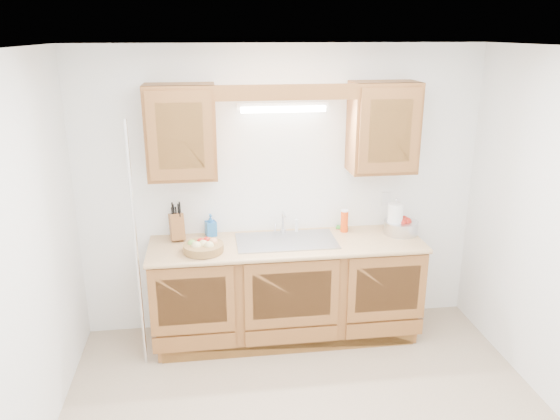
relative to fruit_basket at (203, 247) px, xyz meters
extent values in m
plane|color=white|center=(0.69, -1.07, 1.56)|extent=(3.50, 3.50, 0.00)
cube|color=white|center=(0.69, 0.43, 0.31)|extent=(3.50, 0.02, 2.50)
cube|color=white|center=(-1.06, -1.07, 0.31)|extent=(0.02, 3.00, 2.50)
cube|color=brown|center=(0.69, 0.13, -0.50)|extent=(2.20, 0.60, 0.86)
cube|color=tan|center=(0.69, 0.12, -0.06)|extent=(2.30, 0.63, 0.04)
cube|color=brown|center=(-0.14, 0.27, 0.88)|extent=(0.55, 0.33, 0.75)
cube|color=brown|center=(1.52, 0.27, 0.88)|extent=(0.55, 0.33, 0.75)
cube|color=brown|center=(0.69, 0.12, 1.20)|extent=(2.20, 0.05, 0.12)
cylinder|color=white|center=(0.69, 0.33, 1.04)|extent=(0.70, 0.05, 0.05)
cube|color=white|center=(0.69, 0.36, 1.07)|extent=(0.76, 0.06, 0.05)
cube|color=#9E9EA3|center=(0.69, 0.14, -0.04)|extent=(0.84, 0.46, 0.01)
cube|color=#9E9EA3|center=(0.48, 0.14, -0.12)|extent=(0.39, 0.40, 0.16)
cube|color=#9E9EA3|center=(0.90, 0.14, -0.12)|extent=(0.39, 0.40, 0.16)
cylinder|color=silver|center=(0.69, 0.34, -0.02)|extent=(0.06, 0.06, 0.04)
cylinder|color=silver|center=(0.69, 0.34, 0.06)|extent=(0.02, 0.02, 0.16)
cylinder|color=silver|center=(0.69, 0.29, 0.15)|extent=(0.02, 0.12, 0.02)
cylinder|color=white|center=(0.81, 0.34, 0.02)|extent=(0.03, 0.03, 0.12)
cylinder|color=silver|center=(-0.51, -0.13, 0.06)|extent=(0.03, 0.03, 2.00)
cube|color=white|center=(1.64, 0.42, 0.21)|extent=(0.08, 0.01, 0.12)
cylinder|color=olive|center=(0.00, 0.00, -0.01)|extent=(0.38, 0.38, 0.06)
sphere|color=#D8C67F|center=(-0.05, -0.04, 0.02)|extent=(0.08, 0.08, 0.08)
sphere|color=#D8C67F|center=(0.05, -0.05, 0.02)|extent=(0.08, 0.08, 0.08)
sphere|color=tan|center=(0.08, 0.03, 0.02)|extent=(0.08, 0.08, 0.08)
sphere|color=#A11B12|center=(-0.02, 0.05, 0.02)|extent=(0.07, 0.07, 0.07)
sphere|color=#72A53F|center=(-0.09, 0.02, 0.02)|extent=(0.07, 0.07, 0.07)
sphere|color=#D8C67F|center=(0.00, -0.01, 0.02)|extent=(0.08, 0.08, 0.08)
sphere|color=#A11B12|center=(0.03, 0.08, 0.02)|extent=(0.07, 0.07, 0.07)
cube|color=brown|center=(-0.22, 0.31, 0.07)|extent=(0.15, 0.21, 0.25)
cylinder|color=black|center=(-0.25, 0.29, 0.20)|extent=(0.02, 0.04, 0.09)
cylinder|color=black|center=(-0.22, 0.29, 0.20)|extent=(0.02, 0.04, 0.09)
cylinder|color=black|center=(-0.19, 0.29, 0.21)|extent=(0.02, 0.04, 0.09)
cylinder|color=black|center=(-0.24, 0.33, 0.21)|extent=(0.02, 0.04, 0.09)
cylinder|color=black|center=(-0.20, 0.33, 0.22)|extent=(0.02, 0.04, 0.09)
cylinder|color=black|center=(-0.25, 0.37, 0.22)|extent=(0.02, 0.04, 0.09)
cylinder|color=black|center=(-0.19, 0.37, 0.22)|extent=(0.02, 0.04, 0.09)
cylinder|color=#FD490E|center=(1.23, 0.30, 0.05)|extent=(0.08, 0.08, 0.19)
cylinder|color=white|center=(1.23, 0.30, 0.15)|extent=(0.07, 0.07, 0.01)
imported|color=#2266AE|center=(0.07, 0.36, 0.05)|extent=(0.11, 0.11, 0.19)
cube|color=#CC333F|center=(1.23, 0.37, -0.04)|extent=(0.12, 0.10, 0.01)
cube|color=green|center=(1.23, 0.37, -0.03)|extent=(0.12, 0.10, 0.02)
cylinder|color=silver|center=(1.65, 0.18, -0.04)|extent=(0.16, 0.16, 0.01)
cylinder|color=silver|center=(1.65, 0.18, 0.11)|extent=(0.02, 0.02, 0.32)
cylinder|color=white|center=(1.65, 0.18, 0.10)|extent=(0.13, 0.13, 0.27)
sphere|color=silver|center=(1.65, 0.18, 0.27)|extent=(0.02, 0.02, 0.02)
cylinder|color=silver|center=(1.71, 0.19, 0.01)|extent=(0.31, 0.31, 0.11)
sphere|color=#A11B12|center=(1.68, 0.19, 0.07)|extent=(0.08, 0.08, 0.08)
sphere|color=#A11B12|center=(1.75, 0.21, 0.07)|extent=(0.08, 0.08, 0.08)
sphere|color=#A11B12|center=(1.71, 0.15, 0.07)|extent=(0.08, 0.08, 0.08)
sphere|color=#A11B12|center=(1.76, 0.17, 0.07)|extent=(0.08, 0.08, 0.08)
camera|label=1|loc=(0.06, -4.11, 1.65)|focal=35.00mm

